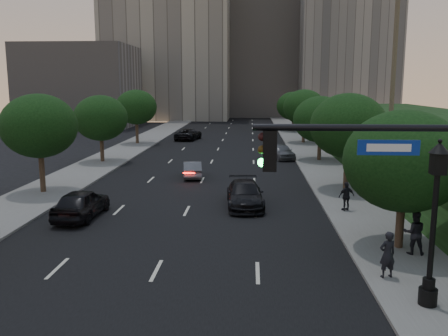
# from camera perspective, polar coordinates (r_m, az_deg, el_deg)

# --- Properties ---
(road_surface) EXTENTS (16.00, 140.00, 0.02)m
(road_surface) POSITION_cam_1_polar(r_m,az_deg,el_deg) (43.33, -1.70, 0.33)
(road_surface) COLOR black
(road_surface) RESTS_ON ground
(sidewalk_right) EXTENTS (4.50, 140.00, 0.15)m
(sidewalk_right) POSITION_cam_1_polar(r_m,az_deg,el_deg) (43.66, 11.83, 0.28)
(sidewalk_right) COLOR slate
(sidewalk_right) RESTS_ON ground
(sidewalk_left) EXTENTS (4.50, 140.00, 0.15)m
(sidewalk_left) POSITION_cam_1_polar(r_m,az_deg,el_deg) (45.35, -14.71, 0.52)
(sidewalk_left) COLOR slate
(sidewalk_left) RESTS_ON ground
(parapet_wall) EXTENTS (0.35, 90.00, 0.70)m
(parapet_wall) POSITION_cam_1_polar(r_m,az_deg,el_deg) (41.84, 16.87, 5.56)
(parapet_wall) COLOR slate
(parapet_wall) RESTS_ON embankment
(office_block_left) EXTENTS (26.00, 20.00, 32.00)m
(office_block_left) POSITION_cam_1_polar(r_m,az_deg,el_deg) (106.40, -6.58, 14.62)
(office_block_left) COLOR gray
(office_block_left) RESTS_ON ground
(office_block_mid) EXTENTS (22.00, 18.00, 26.00)m
(office_block_mid) POSITION_cam_1_polar(r_m,az_deg,el_deg) (114.73, 4.47, 12.81)
(office_block_mid) COLOR gray
(office_block_mid) RESTS_ON ground
(office_block_right) EXTENTS (20.00, 22.00, 36.00)m
(office_block_right) POSITION_cam_1_polar(r_m,az_deg,el_deg) (110.97, 14.25, 15.23)
(office_block_right) COLOR gray
(office_block_right) RESTS_ON ground
(office_block_filler) EXTENTS (18.00, 16.00, 14.00)m
(office_block_filler) POSITION_cam_1_polar(r_m,az_deg,el_deg) (87.73, -16.80, 9.38)
(office_block_filler) COLOR gray
(office_block_filler) RESTS_ON ground
(tree_right_a) EXTENTS (5.20, 5.20, 6.24)m
(tree_right_a) POSITION_cam_1_polar(r_m,az_deg,el_deg) (21.84, 20.85, 0.79)
(tree_right_a) COLOR #38281C
(tree_right_a) RESTS_ON ground
(tree_right_b) EXTENTS (5.20, 5.20, 6.74)m
(tree_right_b) POSITION_cam_1_polar(r_m,az_deg,el_deg) (33.34, 14.72, 4.92)
(tree_right_b) COLOR #38281C
(tree_right_b) RESTS_ON ground
(tree_right_c) EXTENTS (5.20, 5.20, 6.24)m
(tree_right_c) POSITION_cam_1_polar(r_m,az_deg,el_deg) (46.15, 11.52, 5.75)
(tree_right_c) COLOR #38281C
(tree_right_c) RESTS_ON ground
(tree_right_d) EXTENTS (5.20, 5.20, 6.74)m
(tree_right_d) POSITION_cam_1_polar(r_m,az_deg,el_deg) (59.99, 9.62, 7.21)
(tree_right_d) COLOR #38281C
(tree_right_d) RESTS_ON ground
(tree_right_e) EXTENTS (5.20, 5.20, 6.24)m
(tree_right_e) POSITION_cam_1_polar(r_m,az_deg,el_deg) (74.92, 8.35, 7.39)
(tree_right_e) COLOR #38281C
(tree_right_e) RESTS_ON ground
(tree_left_b) EXTENTS (5.00, 5.00, 6.71)m
(tree_left_b) POSITION_cam_1_polar(r_m,az_deg,el_deg) (33.71, -21.36, 4.72)
(tree_left_b) COLOR #38281C
(tree_left_b) RESTS_ON ground
(tree_left_c) EXTENTS (5.00, 5.00, 6.34)m
(tree_left_c) POSITION_cam_1_polar(r_m,az_deg,el_deg) (45.84, -14.62, 5.83)
(tree_left_c) COLOR #38281C
(tree_left_c) RESTS_ON ground
(tree_left_d) EXTENTS (5.00, 5.00, 6.71)m
(tree_left_d) POSITION_cam_1_polar(r_m,az_deg,el_deg) (59.29, -10.51, 7.21)
(tree_left_d) COLOR #38281C
(tree_left_d) RESTS_ON ground
(traffic_signal_mast) EXTENTS (5.68, 0.56, 7.00)m
(traffic_signal_mast) POSITION_cam_1_polar(r_m,az_deg,el_deg) (12.29, 24.07, -7.90)
(traffic_signal_mast) COLOR black
(traffic_signal_mast) RESTS_ON ground
(street_lamp) EXTENTS (0.64, 0.64, 5.62)m
(street_lamp) POSITION_cam_1_polar(r_m,az_deg,el_deg) (16.66, 23.83, -7.02)
(street_lamp) COLOR black
(street_lamp) RESTS_ON ground
(sedan_near_left) EXTENTS (2.11, 4.87, 1.64)m
(sedan_near_left) POSITION_cam_1_polar(r_m,az_deg,el_deg) (27.31, -16.79, -4.11)
(sedan_near_left) COLOR black
(sedan_near_left) RESTS_ON ground
(sedan_mid_left) EXTENTS (1.95, 4.14, 1.31)m
(sedan_mid_left) POSITION_cam_1_polar(r_m,az_deg,el_deg) (37.60, -3.83, -0.17)
(sedan_mid_left) COLOR #595B61
(sedan_mid_left) RESTS_ON ground
(sedan_far_left) EXTENTS (3.44, 5.85, 1.53)m
(sedan_far_left) POSITION_cam_1_polar(r_m,az_deg,el_deg) (63.51, -4.30, 4.07)
(sedan_far_left) COLOR black
(sedan_far_left) RESTS_ON ground
(sedan_near_right) EXTENTS (2.47, 5.35, 1.51)m
(sedan_near_right) POSITION_cam_1_polar(r_m,az_deg,el_deg) (28.57, 2.52, -3.20)
(sedan_near_right) COLOR black
(sedan_near_right) RESTS_ON ground
(sedan_far_right) EXTENTS (2.89, 4.75, 1.51)m
(sedan_far_right) POSITION_cam_1_polar(r_m,az_deg,el_deg) (47.31, 6.93, 1.99)
(sedan_far_right) COLOR #5A5D62
(sedan_far_right) RESTS_ON ground
(pedestrian_a) EXTENTS (0.74, 0.60, 1.78)m
(pedestrian_a) POSITION_cam_1_polar(r_m,az_deg,el_deg) (18.91, 19.06, -9.80)
(pedestrian_a) COLOR black
(pedestrian_a) RESTS_ON sidewalk_right
(pedestrian_b) EXTENTS (1.00, 0.82, 1.88)m
(pedestrian_b) POSITION_cam_1_polar(r_m,az_deg,el_deg) (21.79, 21.92, -7.22)
(pedestrian_b) COLOR black
(pedestrian_b) RESTS_ON sidewalk_right
(pedestrian_c) EXTENTS (1.05, 0.71, 1.66)m
(pedestrian_c) POSITION_cam_1_polar(r_m,az_deg,el_deg) (28.00, 14.52, -3.31)
(pedestrian_c) COLOR black
(pedestrian_c) RESTS_ON sidewalk_right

